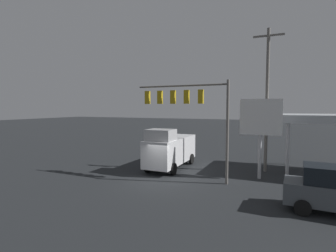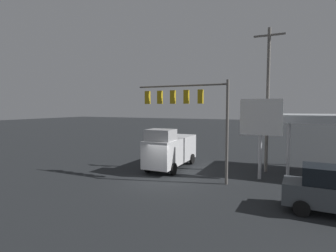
% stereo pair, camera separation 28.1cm
% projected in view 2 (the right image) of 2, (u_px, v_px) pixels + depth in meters
% --- Properties ---
extents(ground_plane, '(200.00, 200.00, 0.00)m').
position_uv_depth(ground_plane, '(156.00, 181.00, 18.97)').
color(ground_plane, black).
extents(traffic_signal_assembly, '(7.00, 0.43, 7.23)m').
position_uv_depth(traffic_signal_assembly, '(188.00, 105.00, 19.07)').
color(traffic_signal_assembly, slate).
rests_on(traffic_signal_assembly, ground).
extents(utility_pole, '(2.40, 0.26, 11.72)m').
position_uv_depth(utility_pole, '(268.00, 97.00, 21.34)').
color(utility_pole, slate).
rests_on(utility_pole, ground).
extents(price_sign, '(2.99, 0.27, 5.97)m').
position_uv_depth(price_sign, '(261.00, 120.00, 19.28)').
color(price_sign, '#B7B7BC').
rests_on(price_sign, ground).
extents(delivery_truck, '(2.59, 6.81, 3.58)m').
position_uv_depth(delivery_truck, '(170.00, 149.00, 22.91)').
color(delivery_truck, silver).
rests_on(delivery_truck, ground).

